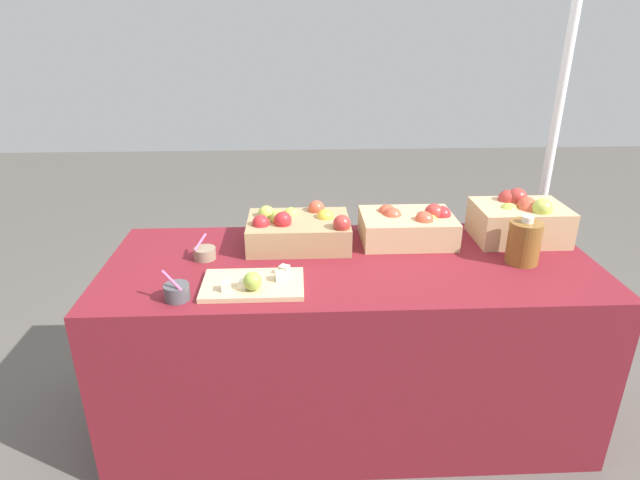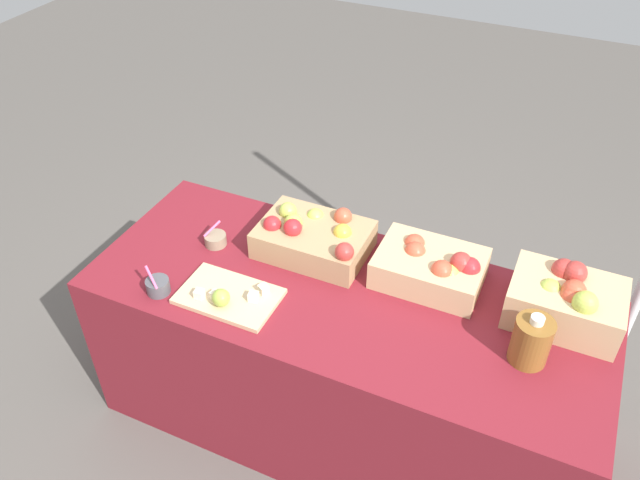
# 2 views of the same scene
# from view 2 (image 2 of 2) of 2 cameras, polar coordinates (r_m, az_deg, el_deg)

# --- Properties ---
(ground_plane) EXTENTS (10.00, 10.00, 0.00)m
(ground_plane) POSITION_cam_2_polar(r_m,az_deg,el_deg) (2.89, 1.82, -15.44)
(ground_plane) COLOR #56514C
(table) EXTENTS (1.90, 0.76, 0.74)m
(table) POSITION_cam_2_polar(r_m,az_deg,el_deg) (2.60, 1.98, -10.65)
(table) COLOR maroon
(table) RESTS_ON ground_plane
(apple_crate_left) EXTENTS (0.37, 0.27, 0.21)m
(apple_crate_left) POSITION_cam_2_polar(r_m,az_deg,el_deg) (2.33, 21.00, -5.03)
(apple_crate_left) COLOR tan
(apple_crate_left) RESTS_ON table
(apple_crate_middle) EXTENTS (0.38, 0.28, 0.16)m
(apple_crate_middle) POSITION_cam_2_polar(r_m,az_deg,el_deg) (2.37, 9.91, -2.38)
(apple_crate_middle) COLOR tan
(apple_crate_middle) RESTS_ON table
(apple_crate_right) EXTENTS (0.42, 0.29, 0.16)m
(apple_crate_right) POSITION_cam_2_polar(r_m,az_deg,el_deg) (2.47, -0.64, 0.28)
(apple_crate_right) COLOR tan
(apple_crate_right) RESTS_ON table
(cutting_board_front) EXTENTS (0.36, 0.23, 0.08)m
(cutting_board_front) POSITION_cam_2_polar(r_m,az_deg,el_deg) (2.32, -8.15, -4.97)
(cutting_board_front) COLOR #D1B284
(cutting_board_front) RESTS_ON table
(sample_bowl_near) EXTENTS (0.09, 0.09, 0.09)m
(sample_bowl_near) POSITION_cam_2_polar(r_m,az_deg,el_deg) (2.56, -9.28, 0.05)
(sample_bowl_near) COLOR gray
(sample_bowl_near) RESTS_ON table
(sample_bowl_mid) EXTENTS (0.09, 0.09, 0.11)m
(sample_bowl_mid) POSITION_cam_2_polar(r_m,az_deg,el_deg) (2.39, -14.21, -3.98)
(sample_bowl_mid) COLOR #4C4C51
(sample_bowl_mid) RESTS_ON table
(cider_jug) EXTENTS (0.12, 0.12, 0.19)m
(cider_jug) POSITION_cam_2_polar(r_m,az_deg,el_deg) (2.16, 18.26, -8.49)
(cider_jug) COLOR brown
(cider_jug) RESTS_ON table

